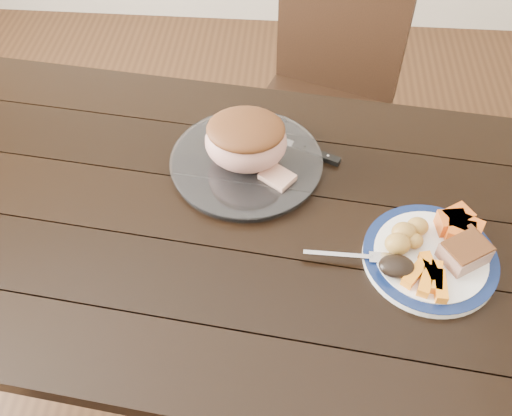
# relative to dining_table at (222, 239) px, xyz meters

# --- Properties ---
(ground) EXTENTS (4.00, 4.00, 0.00)m
(ground) POSITION_rel_dining_table_xyz_m (0.00, 0.00, -0.66)
(ground) COLOR #472B16
(ground) RESTS_ON ground
(dining_table) EXTENTS (1.69, 1.07, 0.75)m
(dining_table) POSITION_rel_dining_table_xyz_m (0.00, 0.00, 0.00)
(dining_table) COLOR black
(dining_table) RESTS_ON ground
(chair_far) EXTENTS (0.54, 0.54, 0.93)m
(chair_far) POSITION_rel_dining_table_xyz_m (0.25, 0.73, -0.13)
(chair_far) COLOR black
(chair_far) RESTS_ON ground
(dinner_plate) EXTENTS (0.27, 0.27, 0.02)m
(dinner_plate) POSITION_rel_dining_table_xyz_m (0.44, -0.09, 0.10)
(dinner_plate) COLOR white
(dinner_plate) RESTS_ON dining_table
(plate_rim) EXTENTS (0.27, 0.27, 0.02)m
(plate_rim) POSITION_rel_dining_table_xyz_m (0.44, -0.09, 0.11)
(plate_rim) COLOR #0D1B44
(plate_rim) RESTS_ON dinner_plate
(serving_platter) EXTENTS (0.35, 0.35, 0.02)m
(serving_platter) POSITION_rel_dining_table_xyz_m (0.04, 0.15, 0.10)
(serving_platter) COLOR white
(serving_platter) RESTS_ON dining_table
(pork_slice) EXTENTS (0.11, 0.10, 0.04)m
(pork_slice) POSITION_rel_dining_table_xyz_m (0.50, -0.10, 0.13)
(pork_slice) COLOR #A57865
(pork_slice) RESTS_ON dinner_plate
(roasted_potatoes) EXTENTS (0.09, 0.09, 0.04)m
(roasted_potatoes) POSITION_rel_dining_table_xyz_m (0.39, -0.06, 0.13)
(roasted_potatoes) COLOR gold
(roasted_potatoes) RESTS_ON dinner_plate
(carrot_batons) EXTENTS (0.09, 0.11, 0.02)m
(carrot_batons) POSITION_rel_dining_table_xyz_m (0.43, -0.15, 0.12)
(carrot_batons) COLOR orange
(carrot_batons) RESTS_ON dinner_plate
(pumpkin_wedges) EXTENTS (0.10, 0.10, 0.04)m
(pumpkin_wedges) POSITION_rel_dining_table_xyz_m (0.50, -0.03, 0.13)
(pumpkin_wedges) COLOR orange
(pumpkin_wedges) RESTS_ON dinner_plate
(dark_mushroom) EXTENTS (0.07, 0.05, 0.03)m
(dark_mushroom) POSITION_rel_dining_table_xyz_m (0.36, -0.14, 0.13)
(dark_mushroom) COLOR black
(dark_mushroom) RESTS_ON dinner_plate
(fork) EXTENTS (0.18, 0.03, 0.00)m
(fork) POSITION_rel_dining_table_xyz_m (0.29, -0.11, 0.11)
(fork) COLOR silver
(fork) RESTS_ON dinner_plate
(roast_joint) EXTENTS (0.19, 0.16, 0.12)m
(roast_joint) POSITION_rel_dining_table_xyz_m (0.04, 0.15, 0.17)
(roast_joint) COLOR tan
(roast_joint) RESTS_ON serving_platter
(cut_slice) EXTENTS (0.09, 0.09, 0.02)m
(cut_slice) POSITION_rel_dining_table_xyz_m (0.12, 0.09, 0.12)
(cut_slice) COLOR tan
(cut_slice) RESTS_ON serving_platter
(carving_knife) EXTENTS (0.30, 0.15, 0.01)m
(carving_knife) POSITION_rel_dining_table_xyz_m (0.17, 0.21, 0.10)
(carving_knife) COLOR silver
(carving_knife) RESTS_ON dining_table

